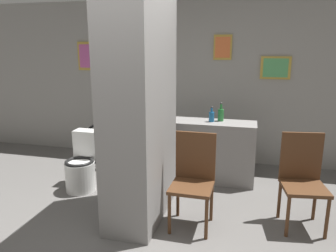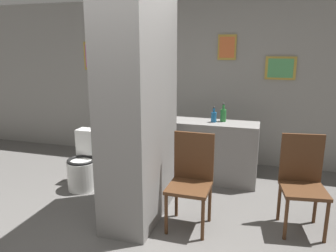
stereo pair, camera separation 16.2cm
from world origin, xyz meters
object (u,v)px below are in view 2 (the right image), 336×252
at_px(bicycle, 134,146).
at_px(chair_near_pillar, 191,177).
at_px(bottle_tall, 223,115).
at_px(chair_by_doorway, 302,179).
at_px(toilet, 85,164).

bearing_deg(bicycle, chair_near_pillar, -47.82).
bearing_deg(bottle_tall, chair_by_doorway, -47.01).
distance_m(chair_near_pillar, bicycle, 1.78).
relative_size(chair_near_pillar, chair_by_doorway, 1.00).
height_order(chair_near_pillar, bicycle, chair_near_pillar).
distance_m(toilet, chair_by_doorway, 2.72).
xyz_separation_m(toilet, chair_near_pillar, (1.59, -0.52, 0.22)).
relative_size(toilet, chair_near_pillar, 0.77).
bearing_deg(chair_by_doorway, bicycle, 147.39).
bearing_deg(chair_near_pillar, bottle_tall, 84.12).
xyz_separation_m(toilet, bottle_tall, (1.74, 0.78, 0.63)).
relative_size(chair_by_doorway, bicycle, 0.60).
bearing_deg(bicycle, bottle_tall, -0.46).
xyz_separation_m(chair_by_doorway, bicycle, (-2.30, 1.04, -0.16)).
xyz_separation_m(toilet, chair_by_doorway, (2.70, -0.25, 0.22)).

